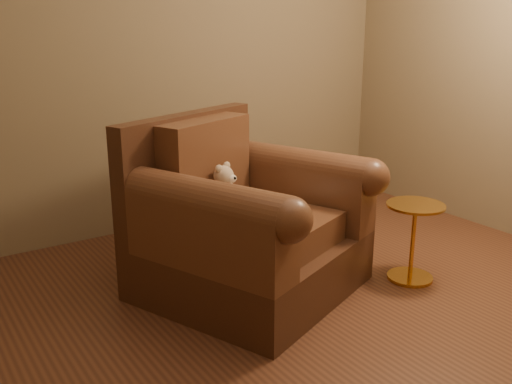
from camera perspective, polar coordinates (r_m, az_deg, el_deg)
floor at (r=2.98m, az=8.48°, el=-13.93°), size 4.00×4.00×0.00m
armchair at (r=3.28m, az=-1.23°, el=-3.35°), size 1.41×1.38×0.99m
teddy_bear at (r=3.25m, az=-2.87°, el=0.03°), size 0.20×0.23×0.27m
guidebook at (r=3.11m, az=1.86°, el=-2.45°), size 0.49×0.43×0.03m
side_table at (r=3.55m, az=15.42°, el=-4.58°), size 0.34×0.34×0.48m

